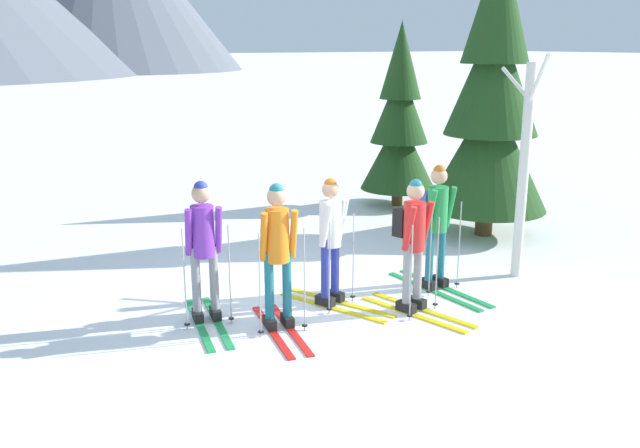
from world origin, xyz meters
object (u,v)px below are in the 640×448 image
Objects in this scene: pine_tree_mid at (492,104)px; skier_in_orange at (277,247)px; skier_in_red at (413,238)px; skier_in_green at (436,220)px; skier_in_purple at (204,246)px; pine_tree_near at (399,124)px; skier_in_white at (331,237)px; birch_tree_tall at (524,168)px.

skier_in_orange is at bearing -160.15° from pine_tree_mid.
skier_in_red is 0.34× the size of pine_tree_mid.
skier_in_green is (2.50, 0.13, -0.03)m from skier_in_orange.
skier_in_purple is 0.99× the size of skier_in_orange.
pine_tree_near is (5.03, 4.43, 0.71)m from skier_in_orange.
skier_in_white is (1.61, -0.30, -0.05)m from skier_in_purple.
skier_in_red is at bearing -124.67° from pine_tree_near.
skier_in_green is at bearing -120.52° from pine_tree_near.
skier_in_red is (0.78, -0.69, 0.05)m from skier_in_white.
skier_in_red is at bearing -22.57° from skier_in_purple.
skier_in_orange reaches higher than skier_in_white.
pine_tree_near reaches higher than birch_tree_tall.
pine_tree_mid is (5.02, 1.81, 1.30)m from skier_in_orange.
birch_tree_tall is at bearing -7.83° from skier_in_white.
skier_in_purple is at bearing 169.44° from skier_in_white.
pine_tree_mid is (3.31, 2.19, 1.34)m from skier_in_red.
skier_in_green is at bearing -146.26° from pine_tree_mid.
skier_in_orange is 0.35× the size of pine_tree_mid.
pine_tree_mid reaches higher than skier_in_green.
pine_tree_near is at bearing 55.33° from skier_in_red.
skier_in_orange is 0.47× the size of pine_tree_near.
skier_in_purple is 0.35× the size of pine_tree_mid.
skier_in_red is 4.19m from pine_tree_mid.
birch_tree_tall reaches higher than skier_in_purple.
skier_in_orange is 2.50m from skier_in_green.
skier_in_green is 0.48× the size of pine_tree_near.
skier_in_purple is 4.65m from birch_tree_tall.
birch_tree_tall is (1.38, -0.21, 0.62)m from skier_in_green.
pine_tree_near reaches higher than skier_in_red.
pine_tree_mid is 1.57× the size of birch_tree_tall.
skier_in_red is 5.88m from pine_tree_near.
pine_tree_mid reaches higher than skier_in_orange.
skier_in_purple reaches higher than skier_in_green.
pine_tree_near is at bearing 45.02° from skier_in_white.
birch_tree_tall reaches higher than skier_in_orange.
skier_in_red is 0.95× the size of skier_in_green.
skier_in_green is (1.57, -0.19, 0.06)m from skier_in_white.
pine_tree_near is (5.71, 3.81, 0.75)m from skier_in_purple.
skier_in_white is at bearing -134.98° from pine_tree_near.
skier_in_purple is 3.21m from skier_in_green.
birch_tree_tall is at bearing -121.20° from pine_tree_mid.
skier_in_purple is at bearing 157.43° from skier_in_red.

